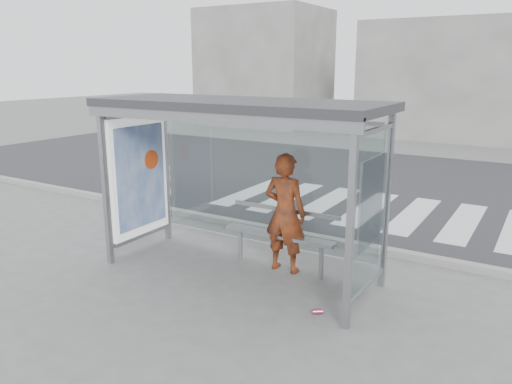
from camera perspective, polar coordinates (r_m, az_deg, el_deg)
ground at (r=7.72m, az=-2.00°, el=-9.30°), size 80.00×80.00×0.00m
road at (r=13.84m, az=14.04°, el=0.91°), size 30.00×10.00×0.01m
curb at (r=9.28m, az=4.61°, el=-4.83°), size 30.00×0.18×0.12m
crosswalk at (r=11.24m, az=15.06°, el=-2.20°), size 7.55×3.00×0.00m
bus_shelter at (r=7.43m, az=-4.28°, el=5.68°), size 4.25×1.65×2.62m
building_left at (r=27.66m, az=1.05°, el=13.99°), size 6.00×5.00×6.00m
building_center at (r=24.24m, az=22.41°, el=11.76°), size 8.00×5.00×5.00m
person at (r=7.55m, az=3.34°, el=-2.42°), size 0.68×0.45×1.84m
bench at (r=7.71m, az=2.75°, el=-4.89°), size 1.83×0.32×0.95m
soda_can at (r=6.59m, az=7.05°, el=-13.39°), size 0.14×0.13×0.07m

